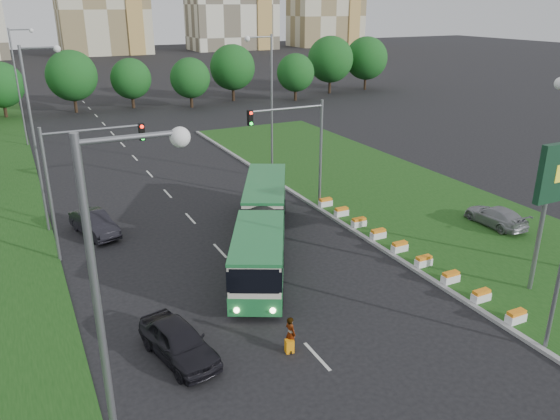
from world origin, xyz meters
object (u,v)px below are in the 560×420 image
car_left_near (179,341)px  car_median (496,216)px  articulated_bus (257,225)px  shopping_trolley (289,346)px  pedestrian (290,333)px  traffic_mast_left (77,170)px  traffic_mast_median (301,139)px  car_left_far (94,224)px

car_left_near → car_median: (23.46, 4.68, 0.02)m
articulated_bus → shopping_trolley: (-3.01, -10.23, -1.37)m
car_left_near → pedestrian: pedestrian is taller
car_left_near → traffic_mast_left: bearing=86.7°
traffic_mast_median → car_left_near: size_ratio=1.70×
car_left_near → shopping_trolley: (4.42, -1.78, -0.49)m
car_left_far → shopping_trolley: 18.11m
car_median → shopping_trolley: bearing=19.2°
traffic_mast_left → car_left_far: size_ratio=1.71×
articulated_bus → car_left_far: articulated_bus is taller
car_left_far → car_median: 26.85m
pedestrian → shopping_trolley: pedestrian is taller
shopping_trolley → pedestrian: bearing=60.6°
traffic_mast_median → car_median: traffic_mast_median is taller
car_median → car_left_near: bearing=11.7°
traffic_mast_left → car_left_far: bearing=73.7°
traffic_mast_left → articulated_bus: bearing=-22.7°
traffic_mast_median → car_left_near: traffic_mast_median is taller
car_left_far → car_left_near: bearing=-100.9°
car_left_near → pedestrian: 4.83m
pedestrian → traffic_mast_median: bearing=-42.4°
car_left_near → articulated_bus: bearing=36.1°
car_left_far → pedestrian: bearing=-86.6°
car_left_near → shopping_trolley: 4.79m
traffic_mast_median → traffic_mast_left: (-15.16, -1.00, 0.00)m
traffic_mast_median → shopping_trolley: 18.22m
traffic_mast_median → car_left_far: size_ratio=1.71×
pedestrian → car_left_near: bearing=57.9°
traffic_mast_median → articulated_bus: 8.40m
articulated_bus → shopping_trolley: bearing=-79.2°
traffic_mast_median → car_left_far: traffic_mast_median is taller
pedestrian → shopping_trolley: size_ratio=2.60×
articulated_bus → car_median: articulated_bus is taller
traffic_mast_median → car_left_far: (-14.27, 2.04, -4.58)m
car_left_near → pedestrian: bearing=-31.9°
traffic_mast_left → articulated_bus: (9.46, -3.96, -3.67)m
car_left_far → shopping_trolley: size_ratio=7.53×
car_left_far → pedestrian: pedestrian is taller
shopping_trolley → car_left_near: bearing=166.4°
car_left_far → car_median: size_ratio=1.02×
car_median → shopping_trolley: 20.11m
traffic_mast_left → articulated_bus: traffic_mast_left is taller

